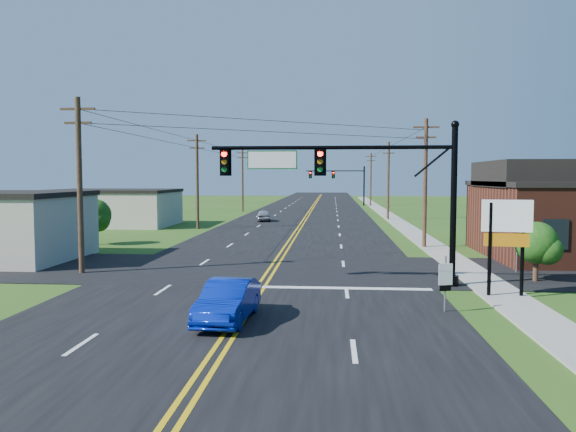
# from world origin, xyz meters

# --- Properties ---
(ground) EXTENTS (260.00, 260.00, 0.00)m
(ground) POSITION_xyz_m (0.00, 0.00, 0.00)
(ground) COLOR #284F16
(ground) RESTS_ON ground
(road_main) EXTENTS (16.00, 220.00, 0.04)m
(road_main) POSITION_xyz_m (0.00, 50.00, 0.02)
(road_main) COLOR black
(road_main) RESTS_ON ground
(road_cross) EXTENTS (70.00, 10.00, 0.04)m
(road_cross) POSITION_xyz_m (0.00, 12.00, 0.02)
(road_cross) COLOR black
(road_cross) RESTS_ON ground
(sidewalk) EXTENTS (2.00, 160.00, 0.08)m
(sidewalk) POSITION_xyz_m (10.50, 40.00, 0.04)
(sidewalk) COLOR gray
(sidewalk) RESTS_ON ground
(signal_mast_main) EXTENTS (11.30, 0.60, 7.48)m
(signal_mast_main) POSITION_xyz_m (4.34, 8.00, 4.75)
(signal_mast_main) COLOR black
(signal_mast_main) RESTS_ON ground
(signal_mast_far) EXTENTS (10.98, 0.60, 7.48)m
(signal_mast_far) POSITION_xyz_m (4.44, 80.00, 4.55)
(signal_mast_far) COLOR black
(signal_mast_far) RESTS_ON ground
(cream_bldg_far) EXTENTS (12.20, 9.20, 3.70)m
(cream_bldg_far) POSITION_xyz_m (-19.00, 38.00, 1.86)
(cream_bldg_far) COLOR #B8AC9D
(cream_bldg_far) RESTS_ON ground
(utility_pole_left_a) EXTENTS (1.80, 0.28, 9.00)m
(utility_pole_left_a) POSITION_xyz_m (-9.50, 10.00, 4.72)
(utility_pole_left_a) COLOR #382419
(utility_pole_left_a) RESTS_ON ground
(utility_pole_left_b) EXTENTS (1.80, 0.28, 9.00)m
(utility_pole_left_b) POSITION_xyz_m (-9.50, 35.00, 4.72)
(utility_pole_left_b) COLOR #382419
(utility_pole_left_b) RESTS_ON ground
(utility_pole_left_c) EXTENTS (1.80, 0.28, 9.00)m
(utility_pole_left_c) POSITION_xyz_m (-9.50, 62.00, 4.72)
(utility_pole_left_c) COLOR #382419
(utility_pole_left_c) RESTS_ON ground
(utility_pole_right_a) EXTENTS (1.80, 0.28, 9.00)m
(utility_pole_right_a) POSITION_xyz_m (9.80, 22.00, 4.72)
(utility_pole_right_a) COLOR #382419
(utility_pole_right_a) RESTS_ON ground
(utility_pole_right_b) EXTENTS (1.80, 0.28, 9.00)m
(utility_pole_right_b) POSITION_xyz_m (9.80, 48.00, 4.72)
(utility_pole_right_b) COLOR #382419
(utility_pole_right_b) RESTS_ON ground
(utility_pole_right_c) EXTENTS (1.80, 0.28, 9.00)m
(utility_pole_right_c) POSITION_xyz_m (9.80, 78.00, 4.72)
(utility_pole_right_c) COLOR #382419
(utility_pole_right_c) RESTS_ON ground
(tree_right_back) EXTENTS (3.00, 3.00, 4.10)m
(tree_right_back) POSITION_xyz_m (16.00, 26.00, 2.60)
(tree_right_back) COLOR #382419
(tree_right_back) RESTS_ON ground
(shrub_corner) EXTENTS (2.00, 2.00, 2.86)m
(shrub_corner) POSITION_xyz_m (13.00, 9.50, 1.85)
(shrub_corner) COLOR #382419
(shrub_corner) RESTS_ON ground
(tree_left) EXTENTS (2.40, 2.40, 3.37)m
(tree_left) POSITION_xyz_m (-14.00, 22.00, 2.16)
(tree_left) COLOR #382419
(tree_left) RESTS_ON ground
(blue_car) EXTENTS (1.75, 4.32, 1.39)m
(blue_car) POSITION_xyz_m (-0.18, 1.02, 0.70)
(blue_car) COLOR #0720A8
(blue_car) RESTS_ON ground
(distant_car) EXTENTS (2.06, 3.92, 1.27)m
(distant_car) POSITION_xyz_m (-4.32, 44.43, 0.64)
(distant_car) COLOR #A6A7AB
(distant_car) RESTS_ON ground
(route_sign) EXTENTS (0.52, 0.14, 2.10)m
(route_sign) POSITION_xyz_m (7.50, 2.96, 1.22)
(route_sign) COLOR slate
(route_sign) RESTS_ON ground
(stop_sign) EXTENTS (0.84, 0.19, 2.37)m
(stop_sign) POSITION_xyz_m (12.91, 11.98, 1.70)
(stop_sign) COLOR slate
(stop_sign) RESTS_ON ground
(pylon_sign) EXTENTS (1.98, 0.55, 4.03)m
(pylon_sign) POSITION_xyz_m (10.50, 5.83, 2.94)
(pylon_sign) COLOR black
(pylon_sign) RESTS_ON ground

